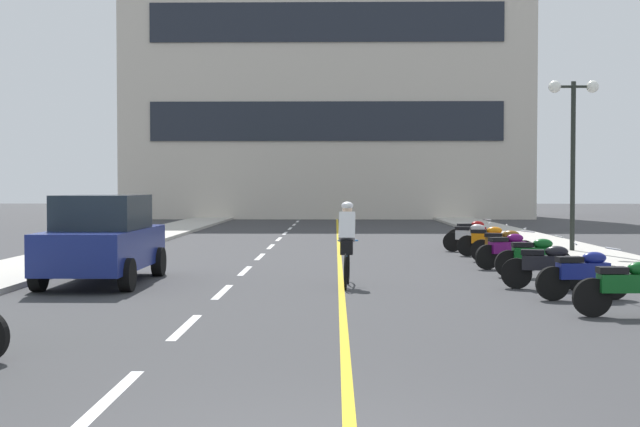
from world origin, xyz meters
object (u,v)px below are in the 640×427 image
at_px(parked_car_near, 103,239).
at_px(motorcycle_7, 488,240).
at_px(motorcycle_4, 534,256).
at_px(motorcycle_8, 471,237).
at_px(motorcycle_9, 472,233).
at_px(motorcycle_5, 508,249).
at_px(motorcycle_1, 629,286).
at_px(cyclist_rider, 347,242).
at_px(motorcycle_2, 584,273).
at_px(street_lamp_mid, 573,126).
at_px(motorcycle_6, 504,245).
at_px(motorcycle_3, 546,265).

distance_m(parked_car_near, motorcycle_7, 11.39).
xyz_separation_m(motorcycle_4, motorcycle_8, (-0.23, 7.16, 0.00)).
bearing_deg(motorcycle_4, parked_car_near, -172.16).
relative_size(motorcycle_7, motorcycle_9, 1.00).
xyz_separation_m(motorcycle_5, motorcycle_7, (0.16, 3.63, 0.00)).
bearing_deg(motorcycle_4, motorcycle_9, 89.12).
bearing_deg(motorcycle_1, cyclist_rider, 137.37).
bearing_deg(motorcycle_1, motorcycle_2, 93.98).
height_order(motorcycle_2, motorcycle_9, same).
bearing_deg(motorcycle_1, motorcycle_4, 91.34).
distance_m(street_lamp_mid, parked_car_near, 14.27).
bearing_deg(motorcycle_4, motorcycle_2, -90.01).
height_order(motorcycle_2, motorcycle_8, same).
xyz_separation_m(motorcycle_1, motorcycle_6, (-0.09, 9.21, 0.00)).
xyz_separation_m(motorcycle_6, motorcycle_8, (-0.27, 3.57, 0.00)).
bearing_deg(cyclist_rider, motorcycle_1, -42.63).
bearing_deg(motorcycle_2, parked_car_near, 164.95).
bearing_deg(parked_car_near, motorcycle_1, -25.21).
bearing_deg(motorcycle_4, motorcycle_3, -97.12).
height_order(parked_car_near, motorcycle_7, parked_car_near).
height_order(motorcycle_7, motorcycle_9, same).
relative_size(street_lamp_mid, cyclist_rider, 2.80).
bearing_deg(parked_car_near, cyclist_rider, -5.12).
height_order(parked_car_near, motorcycle_9, parked_car_near).
bearing_deg(street_lamp_mid, motorcycle_6, -132.75).
bearing_deg(motorcycle_5, motorcycle_2, -88.15).
relative_size(motorcycle_1, cyclist_rider, 0.96).
relative_size(motorcycle_8, cyclist_rider, 0.93).
height_order(street_lamp_mid, motorcycle_3, street_lamp_mid).
bearing_deg(motorcycle_5, motorcycle_8, 90.52).
distance_m(motorcycle_3, motorcycle_8, 9.34).
height_order(motorcycle_1, motorcycle_2, same).
xyz_separation_m(motorcycle_6, motorcycle_9, (0.10, 5.75, 0.00)).
relative_size(motorcycle_2, motorcycle_6, 1.04).
bearing_deg(motorcycle_4, cyclist_rider, -157.50).
xyz_separation_m(motorcycle_7, motorcycle_9, (0.17, 3.79, 0.00)).
bearing_deg(motorcycle_4, motorcycle_5, 95.45).
height_order(parked_car_near, motorcycle_3, parked_car_near).
height_order(motorcycle_4, motorcycle_8, same).
xyz_separation_m(motorcycle_9, cyclist_rider, (-4.27, -11.04, 0.41)).
bearing_deg(street_lamp_mid, parked_car_near, -147.07).
height_order(motorcycle_1, cyclist_rider, cyclist_rider).
relative_size(motorcycle_2, motorcycle_7, 1.00).
distance_m(motorcycle_3, motorcycle_7, 7.74).
height_order(motorcycle_6, motorcycle_9, same).
distance_m(motorcycle_7, motorcycle_9, 3.79).
bearing_deg(motorcycle_2, motorcycle_4, 89.99).
relative_size(motorcycle_3, cyclist_rider, 0.95).
distance_m(motorcycle_7, motorcycle_8, 1.63).
relative_size(motorcycle_4, motorcycle_8, 1.04).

